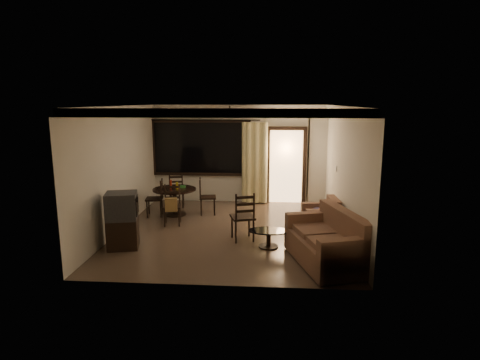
# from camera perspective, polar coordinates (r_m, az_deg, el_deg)

# --- Properties ---
(ground) EXTENTS (5.50, 5.50, 0.00)m
(ground) POSITION_cam_1_polar(r_m,az_deg,el_deg) (9.19, -1.39, -7.25)
(ground) COLOR #7F6651
(ground) RESTS_ON ground
(room_shell) EXTENTS (5.50, 6.70, 5.50)m
(room_shell) POSITION_cam_1_polar(r_m,az_deg,el_deg) (10.51, 2.72, 5.30)
(room_shell) COLOR beige
(room_shell) RESTS_ON ground
(dining_table) EXTENTS (1.11, 1.11, 0.91)m
(dining_table) POSITION_cam_1_polar(r_m,az_deg,el_deg) (10.46, -9.28, -2.00)
(dining_table) COLOR black
(dining_table) RESTS_ON ground
(dining_chair_west) EXTENTS (0.48, 0.48, 0.95)m
(dining_chair_west) POSITION_cam_1_polar(r_m,az_deg,el_deg) (10.51, -11.97, -3.52)
(dining_chair_west) COLOR black
(dining_chair_west) RESTS_ON ground
(dining_chair_east) EXTENTS (0.48, 0.48, 0.95)m
(dining_chair_east) POSITION_cam_1_polar(r_m,az_deg,el_deg) (10.49, -4.68, -3.35)
(dining_chair_east) COLOR black
(dining_chair_east) RESTS_ON ground
(dining_chair_south) EXTENTS (0.48, 0.53, 0.95)m
(dining_chair_south) POSITION_cam_1_polar(r_m,az_deg,el_deg) (9.69, -9.61, -4.56)
(dining_chair_south) COLOR black
(dining_chair_south) RESTS_ON ground
(dining_chair_north) EXTENTS (0.48, 0.48, 0.95)m
(dining_chair_north) POSITION_cam_1_polar(r_m,az_deg,el_deg) (11.28, -8.96, -2.41)
(dining_chair_north) COLOR black
(dining_chair_north) RESTS_ON ground
(tv_cabinet) EXTENTS (0.70, 0.65, 1.13)m
(tv_cabinet) POSITION_cam_1_polar(r_m,az_deg,el_deg) (8.36, -16.39, -5.51)
(tv_cabinet) COLOR black
(tv_cabinet) RESTS_ON ground
(sofa) EXTENTS (1.40, 1.97, 0.95)m
(sofa) POSITION_cam_1_polar(r_m,az_deg,el_deg) (7.50, 12.49, -8.79)
(sofa) COLOR #4F2624
(sofa) RESTS_ON ground
(armchair) EXTENTS (0.80, 0.80, 0.76)m
(armchair) POSITION_cam_1_polar(r_m,az_deg,el_deg) (9.25, 11.65, -5.33)
(armchair) COLOR #4F2624
(armchair) RESTS_ON ground
(coffee_table) EXTENTS (0.81, 0.49, 0.36)m
(coffee_table) POSITION_cam_1_polar(r_m,az_deg,el_deg) (8.16, 4.09, -7.93)
(coffee_table) COLOR black
(coffee_table) RESTS_ON ground
(side_chair) EXTENTS (0.58, 0.58, 1.06)m
(side_chair) POSITION_cam_1_polar(r_m,az_deg,el_deg) (8.52, 0.40, -6.53)
(side_chair) COLOR black
(side_chair) RESTS_ON ground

